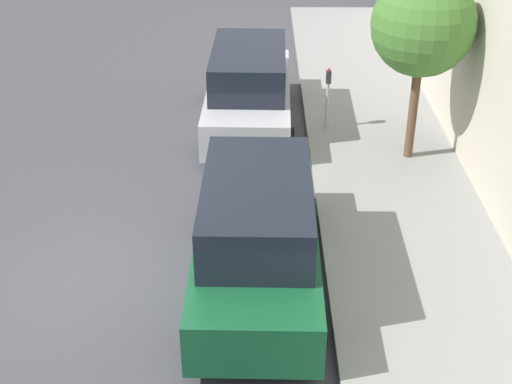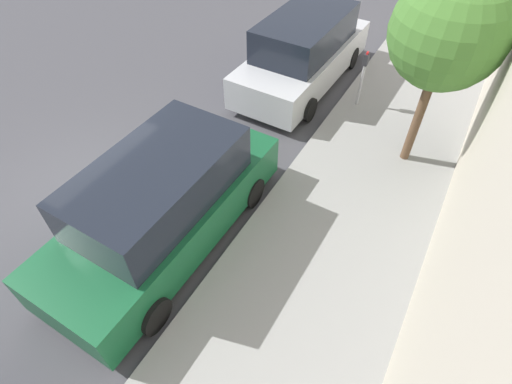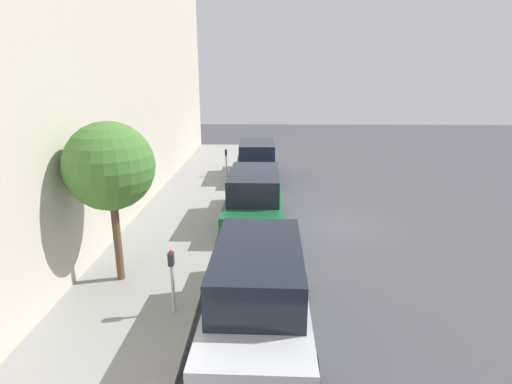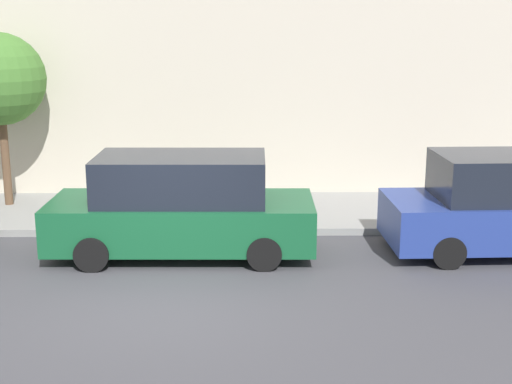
% 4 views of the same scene
% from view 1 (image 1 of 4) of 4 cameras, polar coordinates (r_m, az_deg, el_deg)
% --- Properties ---
extents(ground_plane, '(60.00, 60.00, 0.00)m').
position_cam_1_polar(ground_plane, '(12.15, -11.21, -6.76)').
color(ground_plane, '#424247').
extents(sidewalk, '(3.17, 32.00, 0.15)m').
position_cam_1_polar(sidewalk, '(12.17, 13.11, -6.51)').
color(sidewalk, gray).
rests_on(sidewalk, ground_plane).
extents(parked_minivan_second, '(2.02, 4.93, 1.90)m').
position_cam_1_polar(parked_minivan_second, '(11.32, 0.08, -3.42)').
color(parked_minivan_second, '#14512D').
rests_on(parked_minivan_second, ground_plane).
extents(parked_minivan_third, '(2.02, 4.94, 1.90)m').
position_cam_1_polar(parked_minivan_third, '(16.86, -0.57, 8.25)').
color(parked_minivan_third, '#B7BABF').
rests_on(parked_minivan_third, ground_plane).
extents(parking_meter_far, '(0.11, 0.15, 1.44)m').
position_cam_1_polar(parking_meter_far, '(16.47, 5.77, 7.96)').
color(parking_meter_far, '#ADADB2').
rests_on(parking_meter_far, sidewalk).
extents(street_tree, '(2.07, 2.07, 3.92)m').
position_cam_1_polar(street_tree, '(14.72, 13.22, 12.86)').
color(street_tree, brown).
rests_on(street_tree, sidewalk).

